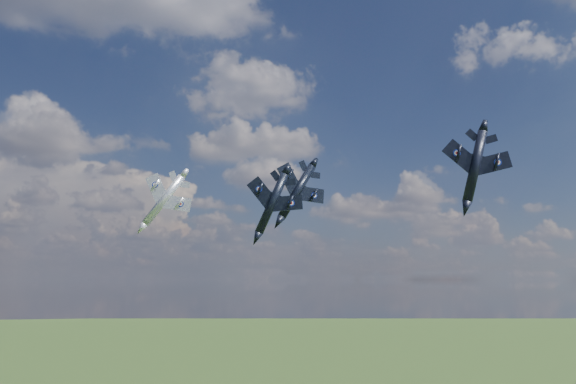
{
  "coord_description": "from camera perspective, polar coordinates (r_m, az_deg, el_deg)",
  "views": [
    {
      "loc": [
        -11.56,
        -72.27,
        68.29
      ],
      "look_at": [
        7.24,
        16.52,
        82.51
      ],
      "focal_mm": 35.0,
      "sensor_mm": 36.0,
      "label": 1
    }
  ],
  "objects": [
    {
      "name": "jet_high_navy",
      "position": [
        104.35,
        0.92,
        0.07
      ],
      "size": [
        14.72,
        18.28,
        9.07
      ],
      "primitive_type": null,
      "rotation": [
        0.0,
        0.56,
        0.21
      ],
      "color": "black"
    },
    {
      "name": "jet_lead_navy",
      "position": [
        95.31,
        -1.63,
        -1.13
      ],
      "size": [
        14.46,
        17.32,
        7.19
      ],
      "primitive_type": null,
      "rotation": [
        0.0,
        0.41,
        -0.24
      ],
      "color": "black"
    },
    {
      "name": "jet_left_silver",
      "position": [
        101.38,
        -12.52,
        -0.8
      ],
      "size": [
        13.21,
        16.44,
        8.6
      ],
      "primitive_type": null,
      "rotation": [
        0.0,
        0.64,
        -0.23
      ],
      "color": "#ADB1B8"
    },
    {
      "name": "jet_right_navy",
      "position": [
        72.74,
        18.47,
        2.51
      ],
      "size": [
        12.73,
        14.75,
        4.78
      ],
      "primitive_type": null,
      "rotation": [
        0.0,
        0.26,
        -0.32
      ],
      "color": "black"
    }
  ]
}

